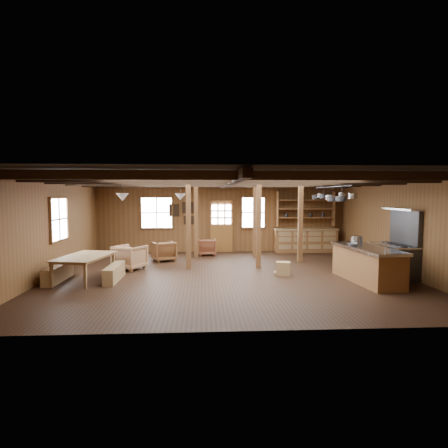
{
  "coord_description": "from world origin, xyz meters",
  "views": [
    {
      "loc": [
        -0.75,
        -10.65,
        2.3
      ],
      "look_at": [
        -0.08,
        1.25,
        1.38
      ],
      "focal_mm": 30.0,
      "sensor_mm": 36.0,
      "label": 1
    }
  ],
  "objects": [
    {
      "name": "room",
      "position": [
        0.0,
        0.0,
        1.4
      ],
      "size": [
        10.04,
        9.04,
        2.84
      ],
      "color": "black",
      "rests_on": "ground"
    },
    {
      "name": "timber_posts",
      "position": [
        0.52,
        2.08,
        1.4
      ],
      "size": [
        3.95,
        2.35,
        2.8
      ],
      "color": "#4B2915",
      "rests_on": "floor"
    },
    {
      "name": "bench_wall",
      "position": [
        -4.65,
        -0.49,
        0.21
      ],
      "size": [
        0.29,
        1.56,
        0.43
      ],
      "primitive_type": "cube",
      "color": "olive",
      "rests_on": "floor"
    },
    {
      "name": "bench_aisle",
      "position": [
        -3.16,
        -0.49,
        0.2
      ],
      "size": [
        0.28,
        1.49,
        0.41
      ],
      "primitive_type": "cube",
      "color": "olive",
      "rests_on": "floor"
    },
    {
      "name": "armchair_a",
      "position": [
        -2.13,
        2.45,
        0.34
      ],
      "size": [
        0.98,
        0.99,
        0.69
      ],
      "primitive_type": "imported",
      "rotation": [
        0.0,
        0.0,
        3.56
      ],
      "color": "brown",
      "rests_on": "floor"
    },
    {
      "name": "window_left",
      "position": [
        -4.96,
        0.5,
        1.6
      ],
      "size": [
        0.14,
        1.24,
        1.32
      ],
      "color": "white",
      "rests_on": "wall_back"
    },
    {
      "name": "kitchen_island",
      "position": [
        3.6,
        -1.06,
        0.48
      ],
      "size": [
        1.12,
        2.58,
        1.2
      ],
      "rotation": [
        0.0,
        0.0,
        0.1
      ],
      "color": "brown",
      "rests_on": "floor"
    },
    {
      "name": "counter_pot",
      "position": [
        3.67,
        -0.18,
        1.04
      ],
      "size": [
        0.32,
        0.32,
        0.19
      ],
      "primitive_type": "cylinder",
      "color": "#AFB0B6",
      "rests_on": "kitchen_island"
    },
    {
      "name": "notice_boards",
      "position": [
        -1.5,
        4.46,
        1.64
      ],
      "size": [
        1.08,
        0.03,
        0.9
      ],
      "color": "silver",
      "rests_on": "wall_back"
    },
    {
      "name": "commercial_range",
      "position": [
        4.65,
        -0.52,
        0.63
      ],
      "size": [
        0.8,
        1.57,
        1.94
      ],
      "color": "#2C2C2E",
      "rests_on": "floor"
    },
    {
      "name": "back_door",
      "position": [
        0.0,
        4.45,
        0.88
      ],
      "size": [
        1.02,
        0.08,
        2.15
      ],
      "color": "brown",
      "rests_on": "floor"
    },
    {
      "name": "back_counter",
      "position": [
        3.4,
        4.2,
        0.6
      ],
      "size": [
        2.55,
        0.6,
        2.45
      ],
      "color": "brown",
      "rests_on": "floor"
    },
    {
      "name": "bowl",
      "position": [
        3.27,
        -0.85,
        0.98
      ],
      "size": [
        0.34,
        0.34,
        0.07
      ],
      "primitive_type": "imported",
      "rotation": [
        0.0,
        0.0,
        -0.2
      ],
      "color": "silver",
      "rests_on": "kitchen_island"
    },
    {
      "name": "armchair_b",
      "position": [
        -0.6,
        3.63,
        0.31
      ],
      "size": [
        0.7,
        0.72,
        0.63
      ],
      "primitive_type": "imported",
      "rotation": [
        0.0,
        0.0,
        3.18
      ],
      "color": "brown",
      "rests_on": "floor"
    },
    {
      "name": "pot_rack",
      "position": [
        3.07,
        0.19,
        2.27
      ],
      "size": [
        0.44,
        3.0,
        0.45
      ],
      "color": "#2C2C2E",
      "rests_on": "ceiling"
    },
    {
      "name": "window_back_left",
      "position": [
        -2.6,
        4.46,
        1.6
      ],
      "size": [
        1.32,
        0.06,
        1.32
      ],
      "color": "white",
      "rests_on": "wall_back"
    },
    {
      "name": "step_stool",
      "position": [
        1.54,
        -0.16,
        0.2
      ],
      "size": [
        0.5,
        0.41,
        0.4
      ],
      "primitive_type": "cube",
      "rotation": [
        0.0,
        0.0,
        -0.22
      ],
      "color": "olive",
      "rests_on": "floor"
    },
    {
      "name": "armchair_c",
      "position": [
        -3.02,
        1.0,
        0.38
      ],
      "size": [
        1.12,
        1.13,
        0.76
      ],
      "primitive_type": "imported",
      "rotation": [
        0.0,
        0.0,
        2.63
      ],
      "color": "#966844",
      "rests_on": "floor"
    },
    {
      "name": "ceiling_joists",
      "position": [
        0.0,
        0.18,
        2.68
      ],
      "size": [
        9.8,
        8.82,
        0.18
      ],
      "color": "black",
      "rests_on": "ceiling"
    },
    {
      "name": "window_back_right",
      "position": [
        1.3,
        4.46,
        1.6
      ],
      "size": [
        1.02,
        0.06,
        1.32
      ],
      "color": "white",
      "rests_on": "wall_back"
    },
    {
      "name": "pendant_lamps",
      "position": [
        -2.25,
        1.0,
        2.25
      ],
      "size": [
        1.86,
        2.36,
        0.66
      ],
      "color": "#2C2C2E",
      "rests_on": "ceiling"
    },
    {
      "name": "dining_table",
      "position": [
        -3.9,
        -0.49,
        0.34
      ],
      "size": [
        1.37,
        2.07,
        0.68
      ],
      "primitive_type": "imported",
      "rotation": [
        0.0,
        0.0,
        1.41
      ],
      "color": "olive",
      "rests_on": "floor"
    }
  ]
}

